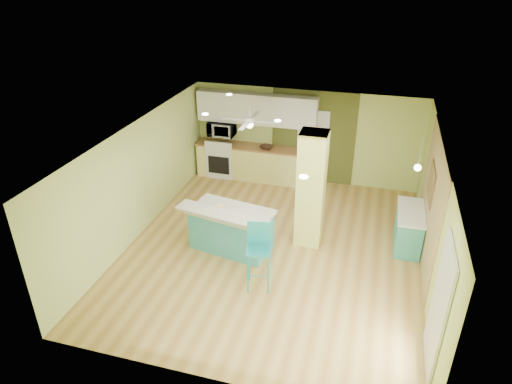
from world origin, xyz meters
TOP-DOWN VIEW (x-y plane):
  - floor at (0.00, 0.00)m, footprint 6.00×7.00m
  - ceiling at (0.00, 0.00)m, footprint 6.00×7.00m
  - wall_back at (0.00, 3.50)m, footprint 6.00×0.01m
  - wall_front at (0.00, -3.50)m, footprint 6.00×0.01m
  - wall_left at (-3.00, 0.00)m, footprint 0.01×7.00m
  - wall_right at (3.00, 0.00)m, footprint 0.01×7.00m
  - wood_panel at (2.99, 0.60)m, footprint 0.02×3.40m
  - olive_accent at (0.20, 3.49)m, footprint 2.20×0.02m
  - interior_door at (0.20, 3.46)m, footprint 0.82×0.05m
  - french_door at (2.97, -2.30)m, footprint 0.04×1.08m
  - column at (0.65, 0.50)m, footprint 0.55×0.55m
  - kitchen_run at (-1.30, 3.20)m, footprint 3.25×0.63m
  - stove at (-2.25, 3.19)m, footprint 0.76×0.66m
  - upper_cabinets at (-1.30, 3.32)m, footprint 3.20×0.34m
  - microwave at (-2.25, 3.20)m, footprint 0.70×0.48m
  - ceiling_fan at (-1.10, 2.00)m, footprint 1.41×1.41m
  - pendant_lamp at (2.65, 0.75)m, footprint 0.14×0.14m
  - wall_decor at (2.96, 0.80)m, footprint 0.03×0.90m
  - peninsula at (-0.86, -0.22)m, footprint 1.98×1.34m
  - bar_stool at (0.01, -1.22)m, footprint 0.52×0.52m
  - side_counter at (2.70, 0.91)m, footprint 0.55×1.28m
  - fruit_bowl at (-0.97, 3.12)m, footprint 0.43×0.43m
  - canister at (-1.04, -0.29)m, footprint 0.17×0.17m

SIDE VIEW (x-z plane):
  - floor at x=0.00m, z-range -0.01..0.00m
  - side_counter at x=2.70m, z-range 0.00..0.83m
  - stove at x=-2.25m, z-range -0.08..1.00m
  - kitchen_run at x=-1.30m, z-range 0.00..0.94m
  - peninsula at x=-0.86m, z-range -0.04..1.00m
  - bar_stool at x=0.01m, z-range 0.22..1.53m
  - canister at x=-1.04m, z-range 0.90..1.05m
  - fruit_bowl at x=-0.97m, z-range 0.94..1.03m
  - interior_door at x=0.20m, z-range 0.00..2.00m
  - french_door at x=2.97m, z-range 0.00..2.10m
  - wall_back at x=0.00m, z-range 0.00..2.50m
  - wall_front at x=0.00m, z-range 0.00..2.50m
  - wall_left at x=-3.00m, z-range 0.00..2.50m
  - wall_right at x=3.00m, z-range 0.00..2.50m
  - wood_panel at x=2.99m, z-range 0.00..2.50m
  - olive_accent at x=0.20m, z-range 0.00..2.50m
  - column at x=0.65m, z-range 0.00..2.50m
  - microwave at x=-2.25m, z-range 1.16..1.55m
  - wall_decor at x=2.96m, z-range 1.20..1.90m
  - pendant_lamp at x=2.65m, z-range 1.54..2.23m
  - upper_cabinets at x=-1.30m, z-range 1.55..2.35m
  - ceiling_fan at x=-1.10m, z-range 1.77..2.38m
  - ceiling at x=0.00m, z-range 2.50..2.51m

